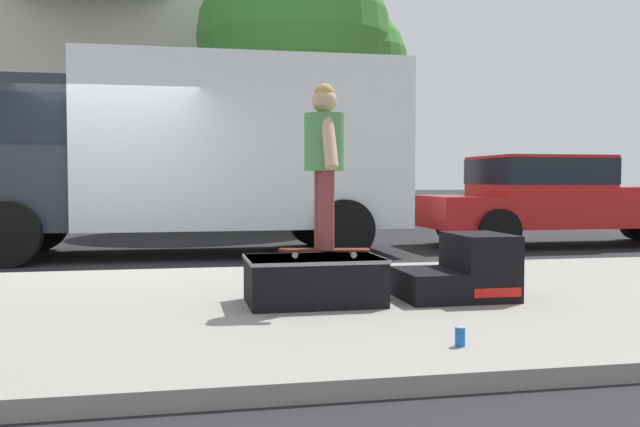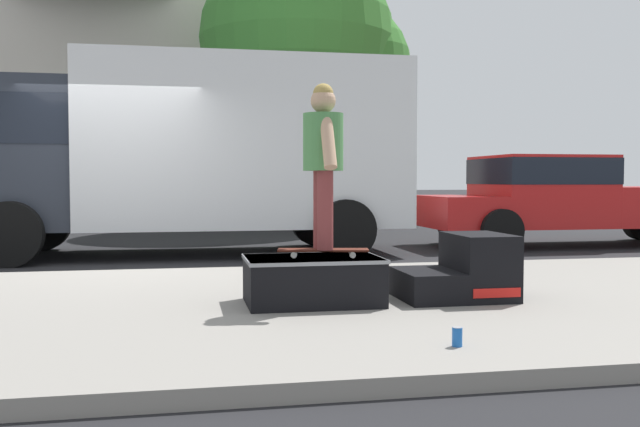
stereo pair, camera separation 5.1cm
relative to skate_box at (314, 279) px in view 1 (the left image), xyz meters
The scene contains 11 objects.
ground_plane 3.82m from the skate_box, 123.03° to the left, with size 140.00×140.00×0.00m, color black.
sidewalk_slab 2.10m from the skate_box, behind, with size 50.00×5.00×0.12m, color gray.
skate_box is the anchor object (origin of this frame).
kicker_ramp 1.38m from the skate_box, ahead, with size 0.98×0.76×0.58m.
skateboard 0.26m from the skate_box, ahead, with size 0.80×0.34×0.07m.
skater_kid 1.09m from the skate_box, ahead, with size 0.34×0.73×1.42m.
soda_can 1.83m from the skate_box, 69.94° to the right, with size 0.07×0.07×0.13m.
box_truck 5.67m from the skate_box, 101.45° to the left, with size 6.91×2.63×3.05m.
pickup_truck_red 8.01m from the skate_box, 44.30° to the left, with size 5.70×2.09×1.61m.
street_tree_main 11.57m from the skate_box, 80.08° to the left, with size 5.06×4.60×6.80m.
house_behind 17.54m from the skate_box, 101.55° to the left, with size 9.54×8.23×8.40m.
Camera 1 is at (0.94, -9.09, 1.19)m, focal length 39.37 mm.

